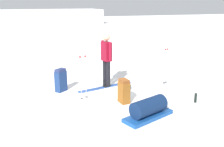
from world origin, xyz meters
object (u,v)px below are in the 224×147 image
(ski_poles_planted_near, at_px, (83,76))
(gear_sled, at_px, (149,109))
(ski_pair_near, at_px, (106,87))
(backpack_large_dark, at_px, (61,80))
(sleeping_mat_rolled, at_px, (126,89))
(thermos_bottle, at_px, (196,98))
(skier_standing, at_px, (106,57))
(backpack_bright, at_px, (124,91))
(ski_poles_planted_far, at_px, (166,65))

(ski_poles_planted_near, xyz_separation_m, gear_sled, (1.18, -1.65, -0.48))
(ski_pair_near, bearing_deg, backpack_large_dark, 175.98)
(sleeping_mat_rolled, distance_m, thermos_bottle, 2.05)
(ski_pair_near, xyz_separation_m, gear_sled, (0.27, -2.47, 0.21))
(skier_standing, height_order, ski_poles_planted_near, skier_standing)
(ski_poles_planted_near, bearing_deg, sleeping_mat_rolled, 8.06)
(backpack_large_dark, bearing_deg, gear_sled, -56.77)
(gear_sled, xyz_separation_m, thermos_bottle, (1.66, 0.44, -0.09))
(backpack_bright, bearing_deg, sleeping_mat_rolled, 64.30)
(backpack_large_dark, xyz_separation_m, sleeping_mat_rolled, (1.85, -0.72, -0.26))
(ski_pair_near, relative_size, sleeping_mat_rolled, 3.49)
(skier_standing, relative_size, backpack_large_dark, 2.40)
(backpack_bright, distance_m, thermos_bottle, 1.98)
(ski_poles_planted_far, bearing_deg, gear_sled, -128.58)
(ski_pair_near, xyz_separation_m, thermos_bottle, (1.93, -2.03, 0.12))
(skier_standing, distance_m, backpack_bright, 1.64)
(ski_pair_near, height_order, sleeping_mat_rolled, sleeping_mat_rolled)
(skier_standing, bearing_deg, backpack_large_dark, -179.30)
(backpack_bright, height_order, sleeping_mat_rolled, backpack_bright)
(backpack_large_dark, bearing_deg, thermos_bottle, -32.49)
(backpack_bright, distance_m, ski_poles_planted_near, 1.20)
(backpack_bright, xyz_separation_m, thermos_bottle, (1.86, -0.64, -0.20))
(ski_poles_planted_near, distance_m, ski_poles_planted_far, 2.91)
(thermos_bottle, bearing_deg, backpack_large_dark, 147.51)
(skier_standing, distance_m, ski_poles_planted_far, 1.97)
(backpack_large_dark, xyz_separation_m, ski_poles_planted_far, (3.38, -0.44, 0.33))
(skier_standing, xyz_separation_m, ski_poles_planted_near, (-0.98, -0.93, -0.25))
(ski_poles_planted_near, relative_size, gear_sled, 0.91)
(backpack_large_dark, height_order, ski_poles_planted_far, ski_poles_planted_far)
(skier_standing, bearing_deg, ski_poles_planted_near, -136.30)
(backpack_large_dark, relative_size, ski_poles_planted_near, 0.56)
(sleeping_mat_rolled, bearing_deg, thermos_bottle, -43.30)
(ski_pair_near, bearing_deg, thermos_bottle, -46.39)
(ski_poles_planted_far, distance_m, gear_sled, 2.75)
(backpack_bright, distance_m, ski_poles_planted_far, 2.19)
(ski_poles_planted_far, height_order, gear_sled, ski_poles_planted_far)
(ski_poles_planted_far, bearing_deg, ski_poles_planted_near, -170.69)
(ski_poles_planted_far, bearing_deg, thermos_bottle, -91.12)
(backpack_large_dark, relative_size, gear_sled, 0.51)
(backpack_large_dark, xyz_separation_m, ski_poles_planted_near, (0.50, -0.92, 0.36))
(ski_pair_near, distance_m, backpack_bright, 1.43)
(skier_standing, height_order, backpack_large_dark, skier_standing)
(backpack_large_dark, distance_m, backpack_bright, 2.10)
(skier_standing, height_order, ski_poles_planted_far, skier_standing)
(ski_poles_planted_far, distance_m, sleeping_mat_rolled, 1.66)
(ski_poles_planted_near, distance_m, gear_sled, 2.09)
(ski_poles_planted_near, distance_m, sleeping_mat_rolled, 1.50)
(ski_pair_near, xyz_separation_m, backpack_large_dark, (-1.41, 0.10, 0.33))
(ski_pair_near, relative_size, thermos_bottle, 7.39)
(ski_poles_planted_far, bearing_deg, sleeping_mat_rolled, -169.58)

